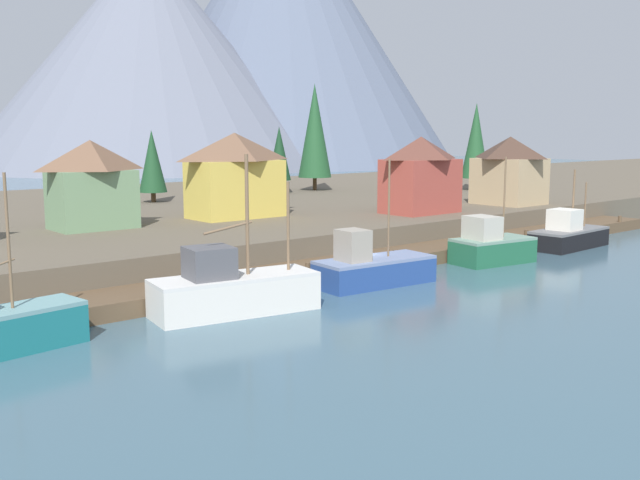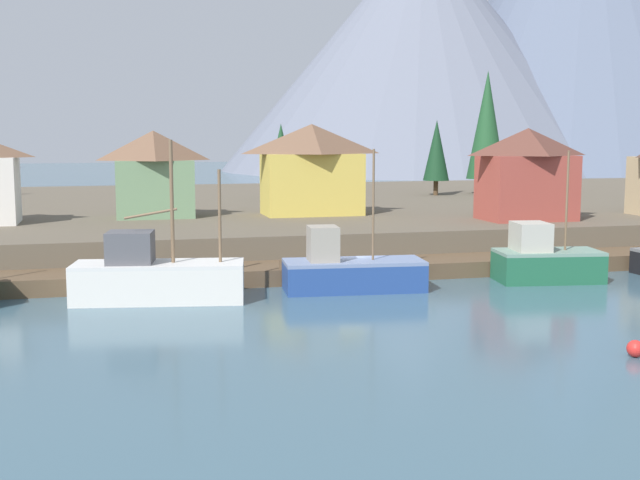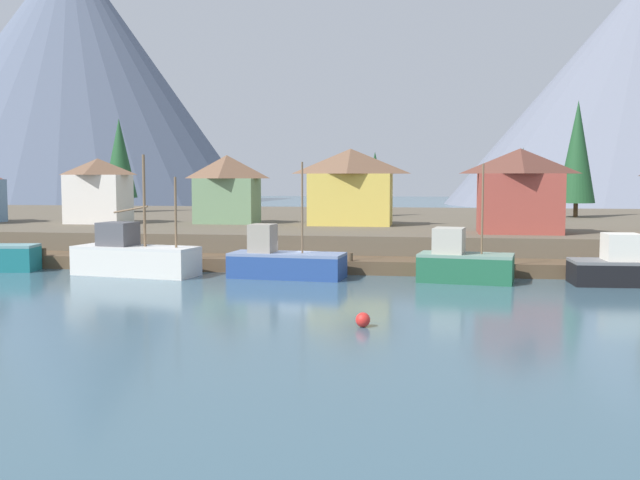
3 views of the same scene
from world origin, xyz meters
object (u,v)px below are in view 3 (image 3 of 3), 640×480
object	(u,v)px
fishing_boat_green	(463,263)
house_green	(227,189)
conifer_near_right	(375,180)
conifer_mid_left	(577,152)
house_white	(98,190)
house_yellow	(351,186)
house_red	(520,190)
conifer_near_left	(523,176)
fishing_boat_black	(633,268)
conifer_mid_right	(120,158)
fishing_boat_white	(134,257)
fishing_boat_blue	(284,262)
channel_buoy	(363,320)

from	to	relation	value
fishing_boat_green	house_green	bearing A→B (deg)	145.87
conifer_near_right	conifer_mid_left	bearing A→B (deg)	2.47
house_white	conifer_mid_left	size ratio (longest dim) A/B	0.49
house_yellow	house_white	xyz separation A→B (m)	(-25.16, -0.94, -0.44)
house_red	conifer_near_left	bearing A→B (deg)	83.35
conifer_near_left	conifer_mid_left	xyz separation A→B (m)	(6.04, 0.61, 2.70)
fishing_boat_black	conifer_near_left	world-z (taller)	conifer_near_left
house_red	conifer_mid_right	bearing A→B (deg)	147.93
fishing_boat_green	house_green	distance (m)	30.74
fishing_boat_white	fishing_boat_green	distance (m)	23.48
fishing_boat_blue	conifer_mid_right	distance (m)	52.36
fishing_boat_green	fishing_boat_black	world-z (taller)	fishing_boat_green
conifer_near_left	conifer_mid_left	bearing A→B (deg)	5.77
conifer_near_left	conifer_mid_right	bearing A→B (deg)	174.57
house_white	fishing_boat_green	bearing A→B (deg)	-27.92
fishing_boat_green	conifer_near_left	size ratio (longest dim) A/B	1.00
conifer_near_right	conifer_mid_left	distance (m)	23.17
conifer_near_right	channel_buoy	bearing A→B (deg)	-85.76
fishing_boat_white	house_red	size ratio (longest dim) A/B	1.36
fishing_boat_green	fishing_boat_black	xyz separation A→B (m)	(11.04, 0.16, -0.18)
fishing_boat_green	house_red	xyz separation A→B (m)	(4.87, 11.61, 4.74)
conifer_mid_left	conifer_mid_right	bearing A→B (deg)	175.75
fishing_boat_black	house_red	xyz separation A→B (m)	(-6.17, 11.45, 4.92)
fishing_boat_black	conifer_near_right	size ratio (longest dim) A/B	1.10
house_yellow	conifer_near_right	distance (m)	16.93
house_green	channel_buoy	distance (m)	41.13
fishing_boat_blue	house_white	distance (m)	29.68
channel_buoy	fishing_boat_white	bearing A→B (deg)	138.65
fishing_boat_blue	conifer_near_right	world-z (taller)	conifer_near_right
conifer_near_right	conifer_mid_right	xyz separation A→B (m)	(-34.01, 5.22, 2.77)
conifer_near_left	channel_buoy	bearing A→B (deg)	-103.69
fishing_boat_white	fishing_boat_blue	distance (m)	11.06
house_white	conifer_mid_left	world-z (taller)	conifer_mid_left
fishing_boat_blue	conifer_near_left	world-z (taller)	conifer_near_left
fishing_boat_blue	house_green	world-z (taller)	house_green
conifer_mid_right	channel_buoy	xyz separation A→B (m)	(37.93, -58.09, -9.21)
house_red	conifer_near_right	distance (m)	28.50
house_yellow	house_green	bearing A→B (deg)	175.73
fishing_boat_blue	house_green	distance (m)	23.24
fishing_boat_green	house_white	size ratio (longest dim) A/B	1.24
house_red	conifer_near_right	world-z (taller)	conifer_near_right
conifer_near_left	conifer_near_right	bearing A→B (deg)	-178.72
fishing_boat_green	fishing_boat_black	distance (m)	11.05
house_red	conifer_near_right	xyz separation A→B (m)	(-13.96, 24.84, 0.76)
fishing_boat_blue	conifer_near_right	distance (m)	36.96
fishing_boat_blue	house_yellow	size ratio (longest dim) A/B	1.02
house_green	conifer_near_left	bearing A→B (deg)	28.38
house_white	house_green	size ratio (longest dim) A/B	0.95
fishing_boat_black	house_yellow	world-z (taller)	house_yellow
conifer_near_left	fishing_boat_black	bearing A→B (deg)	-84.96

